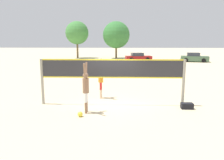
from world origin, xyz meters
TOP-DOWN VIEW (x-y plane):
  - ground_plane at (0.00, 0.00)m, footprint 200.00×200.00m
  - volleyball_net at (0.00, 0.00)m, footprint 7.27×0.14m
  - player_spiker at (-1.12, -1.34)m, footprint 0.28×0.72m
  - player_blocker at (-0.69, 1.31)m, footprint 0.28×0.72m
  - volleyball at (-1.30, -1.88)m, footprint 0.22×0.22m
  - gear_bag at (3.63, -0.55)m, footprint 0.56×0.34m
  - parked_car_near at (3.35, 25.76)m, footprint 4.47×2.33m
  - parked_car_mid at (12.09, 24.32)m, footprint 4.45×2.65m
  - tree_left_cluster at (-7.97, 31.70)m, footprint 4.41×4.41m
  - tree_right_cluster at (-0.43, 31.38)m, footprint 5.08×5.08m

SIDE VIEW (x-z plane):
  - ground_plane at x=0.00m, z-range 0.00..0.00m
  - volleyball at x=-1.30m, z-range 0.00..0.22m
  - gear_bag at x=3.63m, z-range 0.00..0.28m
  - parked_car_near at x=3.35m, z-range -0.07..1.27m
  - parked_car_mid at x=12.09m, z-range -0.07..1.37m
  - player_blocker at x=-0.69m, z-range 0.07..2.32m
  - player_spiker at x=-1.12m, z-range 0.07..2.35m
  - volleyball_net at x=0.00m, z-range 0.45..2.78m
  - tree_right_cluster at x=-0.43m, z-range 0.93..7.89m
  - tree_left_cluster at x=-7.97m, z-range 1.30..8.33m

